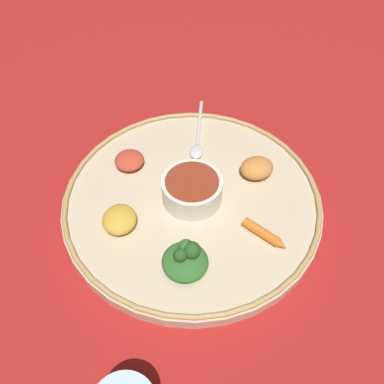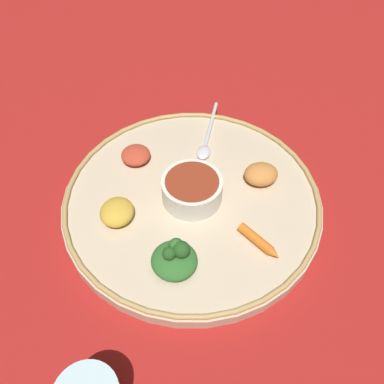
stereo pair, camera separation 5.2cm
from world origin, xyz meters
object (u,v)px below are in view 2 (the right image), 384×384
at_px(spoon, 207,139).
at_px(carrot_near_spoon, 259,241).
at_px(greens_pile, 175,258).
at_px(center_bowl, 192,189).

height_order(spoon, carrot_near_spoon, carrot_near_spoon).
distance_m(spoon, carrot_near_spoon, 0.23).
xyz_separation_m(greens_pile, carrot_near_spoon, (-0.09, 0.09, -0.01)).
bearing_deg(center_bowl, spoon, -163.17).
height_order(center_bowl, spoon, center_bowl).
distance_m(center_bowl, greens_pile, 0.12).
relative_size(greens_pile, carrot_near_spoon, 1.16).
bearing_deg(spoon, center_bowl, 16.83).
xyz_separation_m(center_bowl, carrot_near_spoon, (0.03, 0.13, -0.02)).
relative_size(spoon, carrot_near_spoon, 2.04).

